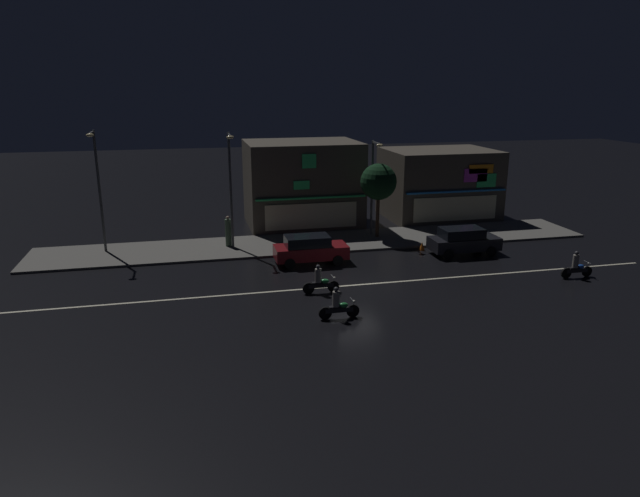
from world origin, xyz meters
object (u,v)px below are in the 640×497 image
(parked_car_trailing, at_px, (310,249))
(motorcycle_lead, at_px, (577,267))
(parked_car_near_kerb, at_px, (463,240))
(motorcycle_following, at_px, (320,281))
(traffic_cone, at_px, (422,246))
(streetlamp_west, at_px, (98,182))
(streetlamp_mid, at_px, (231,182))
(pedestrian_on_sidewalk, at_px, (228,232))
(motorcycle_opposite_lane, at_px, (338,305))
(streetlamp_east, at_px, (373,180))

(parked_car_trailing, relative_size, motorcycle_lead, 2.26)
(parked_car_near_kerb, xyz_separation_m, motorcycle_following, (-10.28, -4.81, -0.24))
(motorcycle_lead, relative_size, motorcycle_following, 1.00)
(motorcycle_lead, xyz_separation_m, traffic_cone, (-6.11, 6.94, -0.36))
(parked_car_trailing, bearing_deg, streetlamp_west, -21.15)
(streetlamp_mid, relative_size, parked_car_trailing, 1.69)
(streetlamp_mid, xyz_separation_m, pedestrian_on_sidewalk, (-0.26, 0.49, -3.35))
(parked_car_near_kerb, xyz_separation_m, motorcycle_opposite_lane, (-10.22, -8.19, -0.24))
(streetlamp_mid, distance_m, streetlamp_east, 9.70)
(traffic_cone, bearing_deg, motorcycle_following, -142.87)
(pedestrian_on_sidewalk, distance_m, motorcycle_lead, 20.81)
(parked_car_near_kerb, distance_m, traffic_cone, 2.61)
(parked_car_near_kerb, relative_size, traffic_cone, 7.82)
(pedestrian_on_sidewalk, relative_size, parked_car_near_kerb, 0.46)
(pedestrian_on_sidewalk, height_order, parked_car_trailing, pedestrian_on_sidewalk)
(streetlamp_west, distance_m, motorcycle_following, 15.58)
(parked_car_trailing, bearing_deg, motorcycle_opposite_lane, 86.55)
(parked_car_trailing, xyz_separation_m, motorcycle_lead, (13.66, -5.91, -0.24))
(pedestrian_on_sidewalk, xyz_separation_m, motorcycle_opposite_lane, (3.94, -12.82, -0.43))
(traffic_cone, bearing_deg, streetlamp_mid, 166.52)
(streetlamp_east, xyz_separation_m, motorcycle_opposite_lane, (-5.95, -13.39, -3.37))
(motorcycle_opposite_lane, bearing_deg, parked_car_trailing, -86.06)
(motorcycle_following, bearing_deg, parked_car_near_kerb, -147.47)
(parked_car_trailing, relative_size, motorcycle_following, 2.26)
(streetlamp_west, xyz_separation_m, traffic_cone, (19.61, -3.64, -4.25))
(streetlamp_west, height_order, motorcycle_lead, streetlamp_west)
(streetlamp_west, relative_size, pedestrian_on_sidewalk, 3.76)
(motorcycle_lead, distance_m, traffic_cone, 9.26)
(streetlamp_mid, height_order, motorcycle_lead, streetlamp_mid)
(parked_car_near_kerb, height_order, motorcycle_lead, parked_car_near_kerb)
(streetlamp_mid, relative_size, traffic_cone, 13.21)
(parked_car_trailing, bearing_deg, motorcycle_lead, 156.59)
(motorcycle_following, xyz_separation_m, motorcycle_opposite_lane, (0.06, -3.38, 0.00))
(streetlamp_west, distance_m, parked_car_trailing, 13.44)
(streetlamp_mid, height_order, traffic_cone, streetlamp_mid)
(motorcycle_lead, bearing_deg, traffic_cone, -47.37)
(motorcycle_following, bearing_deg, traffic_cone, -135.44)
(streetlamp_mid, relative_size, streetlamp_east, 1.12)
(parked_car_near_kerb, height_order, parked_car_trailing, same)
(motorcycle_lead, relative_size, motorcycle_opposite_lane, 1.00)
(streetlamp_west, xyz_separation_m, motorcycle_following, (11.49, -9.78, -3.89))
(motorcycle_lead, bearing_deg, streetlamp_mid, -27.40)
(parked_car_trailing, distance_m, motorcycle_opposite_lane, 8.51)
(streetlamp_mid, relative_size, pedestrian_on_sidewalk, 3.66)
(parked_car_near_kerb, bearing_deg, parked_car_trailing, -1.77)
(streetlamp_west, bearing_deg, streetlamp_mid, -5.97)
(parked_car_near_kerb, xyz_separation_m, traffic_cone, (-2.16, 1.33, -0.59))
(streetlamp_east, bearing_deg, traffic_cone, -61.43)
(streetlamp_east, distance_m, traffic_cone, 5.77)
(parked_car_near_kerb, bearing_deg, streetlamp_west, -12.85)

